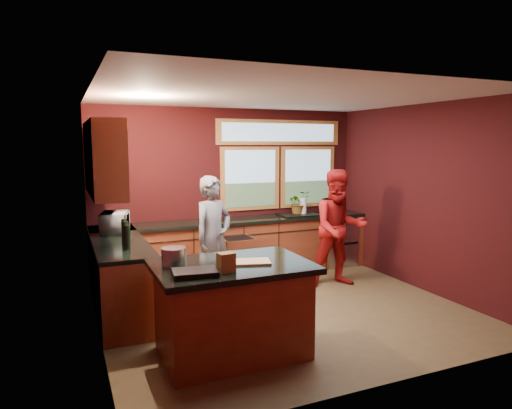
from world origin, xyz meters
TOP-DOWN VIEW (x-y plane):
  - floor at (0.00, 0.00)m, footprint 4.50×4.50m
  - room_shell at (-0.60, 0.32)m, footprint 4.52×4.02m
  - back_counter at (0.20, 1.70)m, footprint 4.50×0.64m
  - left_counter at (-1.95, 0.85)m, footprint 0.64×2.30m
  - island at (-1.04, -0.90)m, footprint 1.55×1.05m
  - person_grey at (-0.68, 0.82)m, footprint 0.73×0.63m
  - person_red at (1.23, 0.63)m, footprint 0.98×0.84m
  - microwave at (-1.92, 1.30)m, footprint 0.45×0.57m
  - potted_plant at (1.14, 1.75)m, footprint 0.36×0.31m
  - paper_towel at (1.20, 1.70)m, footprint 0.12×0.12m
  - cutting_board at (-0.84, -0.95)m, footprint 0.41×0.34m
  - stock_pot at (-1.59, -0.75)m, footprint 0.24×0.24m
  - paper_bag at (-1.19, -1.15)m, footprint 0.16×0.14m
  - black_tray at (-1.49, -1.15)m, footprint 0.43×0.33m

SIDE VIEW (x-z plane):
  - floor at x=0.00m, z-range 0.00..0.00m
  - back_counter at x=0.20m, z-range 0.00..0.93m
  - left_counter at x=-1.95m, z-range 0.00..0.93m
  - island at x=-1.04m, z-range 0.01..0.95m
  - person_grey at x=-0.68m, z-range 0.00..1.70m
  - person_red at x=1.23m, z-range 0.00..1.75m
  - cutting_board at x=-0.84m, z-range 0.94..0.96m
  - black_tray at x=-1.49m, z-range 0.94..0.99m
  - stock_pot at x=-1.59m, z-range 0.94..1.12m
  - paper_bag at x=-1.19m, z-range 0.94..1.12m
  - microwave at x=-1.92m, z-range 0.93..1.21m
  - paper_towel at x=1.20m, z-range 0.93..1.21m
  - potted_plant at x=1.14m, z-range 0.93..1.33m
  - room_shell at x=-0.60m, z-range 0.44..3.15m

